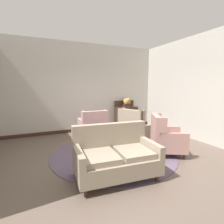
# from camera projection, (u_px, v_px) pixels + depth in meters

# --- Properties ---
(ground) EXTENTS (8.38, 8.38, 0.00)m
(ground) POSITION_uv_depth(u_px,v_px,m) (119.00, 158.00, 4.27)
(ground) COLOR brown
(wall_back) EXTENTS (6.14, 0.08, 3.35)m
(wall_back) POSITION_uv_depth(u_px,v_px,m) (84.00, 88.00, 6.69)
(wall_back) COLOR #BCB7AD
(wall_back) RESTS_ON ground
(wall_right) EXTENTS (0.08, 4.15, 3.35)m
(wall_right) POSITION_uv_depth(u_px,v_px,m) (184.00, 88.00, 6.06)
(wall_right) COLOR #BCB7AD
(wall_right) RESTS_ON ground
(baseboard_back) EXTENTS (5.98, 0.03, 0.12)m
(baseboard_back) POSITION_uv_depth(u_px,v_px,m) (85.00, 129.00, 6.88)
(baseboard_back) COLOR #382319
(baseboard_back) RESTS_ON ground
(area_rug) EXTENTS (3.17, 3.17, 0.01)m
(area_rug) POSITION_uv_depth(u_px,v_px,m) (113.00, 153.00, 4.54)
(area_rug) COLOR #5B4C60
(area_rug) RESTS_ON ground
(coffee_table) EXTENTS (0.85, 0.85, 0.44)m
(coffee_table) POSITION_uv_depth(u_px,v_px,m) (114.00, 140.00, 4.52)
(coffee_table) COLOR #382319
(coffee_table) RESTS_ON ground
(porcelain_vase) EXTENTS (0.16, 0.16, 0.35)m
(porcelain_vase) POSITION_uv_depth(u_px,v_px,m) (111.00, 131.00, 4.52)
(porcelain_vase) COLOR #4C7A66
(porcelain_vase) RESTS_ON coffee_table
(settee) EXTENTS (1.60, 1.00, 1.00)m
(settee) POSITION_uv_depth(u_px,v_px,m) (115.00, 157.00, 3.33)
(settee) COLOR gray
(settee) RESTS_ON ground
(armchair_near_window) EXTENTS (0.85, 0.86, 0.98)m
(armchair_near_window) POSITION_uv_depth(u_px,v_px,m) (93.00, 127.00, 5.70)
(armchair_near_window) COLOR tan
(armchair_near_window) RESTS_ON ground
(armchair_far_left) EXTENTS (1.08, 1.08, 1.02)m
(armchair_far_left) POSITION_uv_depth(u_px,v_px,m) (165.00, 137.00, 4.48)
(armchair_far_left) COLOR tan
(armchair_far_left) RESTS_ON ground
(armchair_back_corner) EXTENTS (1.11, 1.09, 1.07)m
(armchair_back_corner) POSITION_uv_depth(u_px,v_px,m) (135.00, 129.00, 5.36)
(armchair_back_corner) COLOR gray
(armchair_back_corner) RESTS_ON ground
(side_table) EXTENTS (0.47, 0.47, 0.69)m
(side_table) POSITION_uv_depth(u_px,v_px,m) (132.00, 129.00, 5.42)
(side_table) COLOR #382319
(side_table) RESTS_ON ground
(sideboard) EXTENTS (0.90, 0.39, 1.15)m
(sideboard) POSITION_uv_depth(u_px,v_px,m) (126.00, 116.00, 7.29)
(sideboard) COLOR #382319
(sideboard) RESTS_ON ground
(gramophone) EXTENTS (0.37, 0.46, 0.51)m
(gramophone) POSITION_uv_depth(u_px,v_px,m) (128.00, 101.00, 7.14)
(gramophone) COLOR #382319
(gramophone) RESTS_ON sideboard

